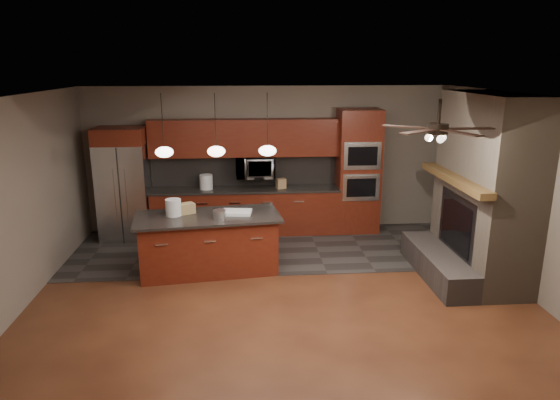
{
  "coord_description": "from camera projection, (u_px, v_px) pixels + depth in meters",
  "views": [
    {
      "loc": [
        -0.54,
        -6.56,
        3.2
      ],
      "look_at": [
        0.03,
        0.6,
        1.23
      ],
      "focal_mm": 32.0,
      "sensor_mm": 36.0,
      "label": 1
    }
  ],
  "objects": [
    {
      "name": "ground",
      "position": [
        281.0,
        293.0,
        7.2
      ],
      "size": [
        7.0,
        7.0,
        0.0
      ],
      "primitive_type": "plane",
      "color": "brown",
      "rests_on": "ground"
    },
    {
      "name": "ceiling",
      "position": [
        282.0,
        95.0,
        6.46
      ],
      "size": [
        7.0,
        6.0,
        0.02
      ],
      "primitive_type": "cube",
      "color": "white",
      "rests_on": "back_wall"
    },
    {
      "name": "back_wall",
      "position": [
        269.0,
        159.0,
        9.71
      ],
      "size": [
        7.0,
        0.02,
        2.8
      ],
      "primitive_type": "cube",
      "color": "slate",
      "rests_on": "ground"
    },
    {
      "name": "right_wall",
      "position": [
        526.0,
        195.0,
        7.09
      ],
      "size": [
        0.02,
        6.0,
        2.8
      ],
      "primitive_type": "cube",
      "color": "slate",
      "rests_on": "ground"
    },
    {
      "name": "left_wall",
      "position": [
        17.0,
        205.0,
        6.56
      ],
      "size": [
        0.02,
        6.0,
        2.8
      ],
      "primitive_type": "cube",
      "color": "slate",
      "rests_on": "ground"
    },
    {
      "name": "slate_tile_patch",
      "position": [
        273.0,
        248.0,
        8.93
      ],
      "size": [
        7.0,
        2.4,
        0.01
      ],
      "primitive_type": "cube",
      "color": "#373431",
      "rests_on": "ground"
    },
    {
      "name": "fireplace_column",
      "position": [
        481.0,
        195.0,
        7.47
      ],
      "size": [
        1.3,
        2.1,
        2.8
      ],
      "color": "#706150",
      "rests_on": "ground"
    },
    {
      "name": "back_cabinetry",
      "position": [
        245.0,
        188.0,
        9.56
      ],
      "size": [
        3.59,
        0.64,
        2.2
      ],
      "color": "maroon",
      "rests_on": "ground"
    },
    {
      "name": "oven_tower",
      "position": [
        358.0,
        172.0,
        9.6
      ],
      "size": [
        0.8,
        0.63,
        2.38
      ],
      "color": "maroon",
      "rests_on": "ground"
    },
    {
      "name": "microwave",
      "position": [
        255.0,
        167.0,
        9.48
      ],
      "size": [
        0.73,
        0.41,
        0.5
      ],
      "primitive_type": "imported",
      "color": "silver",
      "rests_on": "back_cabinetry"
    },
    {
      "name": "refrigerator",
      "position": [
        124.0,
        184.0,
        9.23
      ],
      "size": [
        0.9,
        0.75,
        2.09
      ],
      "color": "silver",
      "rests_on": "ground"
    },
    {
      "name": "kitchen_island",
      "position": [
        209.0,
        243.0,
        7.86
      ],
      "size": [
        2.34,
        1.27,
        0.92
      ],
      "rotation": [
        0.0,
        0.0,
        0.12
      ],
      "color": "maroon",
      "rests_on": "ground"
    },
    {
      "name": "white_bucket",
      "position": [
        173.0,
        207.0,
        7.71
      ],
      "size": [
        0.28,
        0.28,
        0.26
      ],
      "primitive_type": "cylinder",
      "rotation": [
        0.0,
        0.0,
        0.15
      ],
      "color": "silver",
      "rests_on": "kitchen_island"
    },
    {
      "name": "paint_can",
      "position": [
        220.0,
        214.0,
        7.59
      ],
      "size": [
        0.22,
        0.22,
        0.13
      ],
      "primitive_type": "cylinder",
      "rotation": [
        0.0,
        0.0,
        0.11
      ],
      "color": "silver",
      "rests_on": "kitchen_island"
    },
    {
      "name": "paint_tray",
      "position": [
        237.0,
        212.0,
        7.84
      ],
      "size": [
        0.49,
        0.38,
        0.05
      ],
      "primitive_type": "cube",
      "rotation": [
        0.0,
        0.0,
        -0.13
      ],
      "color": "white",
      "rests_on": "kitchen_island"
    },
    {
      "name": "cardboard_box",
      "position": [
        186.0,
        208.0,
        7.85
      ],
      "size": [
        0.3,
        0.28,
        0.16
      ],
      "primitive_type": "cube",
      "rotation": [
        0.0,
        0.0,
        0.48
      ],
      "color": "#A48754",
      "rests_on": "kitchen_island"
    },
    {
      "name": "counter_bucket",
      "position": [
        206.0,
        182.0,
        9.43
      ],
      "size": [
        0.3,
        0.3,
        0.28
      ],
      "primitive_type": "cylinder",
      "rotation": [
        0.0,
        0.0,
        0.28
      ],
      "color": "white",
      "rests_on": "back_cabinetry"
    },
    {
      "name": "counter_box",
      "position": [
        281.0,
        183.0,
        9.5
      ],
      "size": [
        0.2,
        0.17,
        0.19
      ],
      "primitive_type": "cube",
      "rotation": [
        0.0,
        0.0,
        0.29
      ],
      "color": "tan",
      "rests_on": "back_cabinetry"
    },
    {
      "name": "pendant_left",
      "position": [
        164.0,
        152.0,
        7.23
      ],
      "size": [
        0.26,
        0.26,
        0.92
      ],
      "color": "black",
      "rests_on": "ceiling"
    },
    {
      "name": "pendant_center",
      "position": [
        216.0,
        151.0,
        7.28
      ],
      "size": [
        0.26,
        0.26,
        0.92
      ],
      "color": "black",
      "rests_on": "ceiling"
    },
    {
      "name": "pendant_right",
      "position": [
        268.0,
        150.0,
        7.34
      ],
      "size": [
        0.26,
        0.26,
        0.92
      ],
      "color": "black",
      "rests_on": "ceiling"
    },
    {
      "name": "ceiling_fan",
      "position": [
        438.0,
        128.0,
        5.91
      ],
      "size": [
        1.27,
        1.33,
        0.41
      ],
      "color": "black",
      "rests_on": "ceiling"
    }
  ]
}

